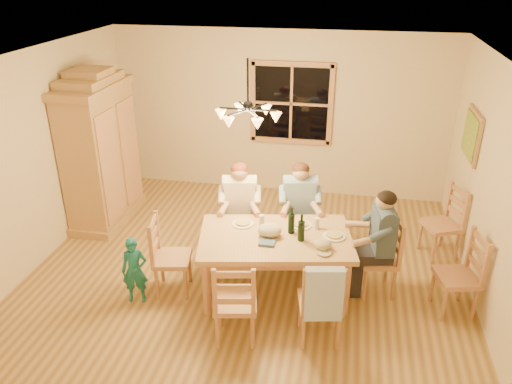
% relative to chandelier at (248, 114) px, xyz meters
% --- Properties ---
extents(floor, '(5.50, 5.50, 0.00)m').
position_rel_chandelier_xyz_m(floor, '(0.00, 0.00, -2.08)').
color(floor, olive).
rests_on(floor, ground).
extents(ceiling, '(5.50, 5.00, 0.02)m').
position_rel_chandelier_xyz_m(ceiling, '(0.00, 0.00, 0.62)').
color(ceiling, white).
rests_on(ceiling, wall_back).
extents(wall_back, '(5.50, 0.02, 2.70)m').
position_rel_chandelier_xyz_m(wall_back, '(0.00, 2.50, -0.73)').
color(wall_back, beige).
rests_on(wall_back, floor).
extents(wall_left, '(0.02, 5.00, 2.70)m').
position_rel_chandelier_xyz_m(wall_left, '(-2.75, 0.00, -0.73)').
color(wall_left, beige).
rests_on(wall_left, floor).
extents(wall_right, '(0.02, 5.00, 2.70)m').
position_rel_chandelier_xyz_m(wall_right, '(2.75, 0.00, -0.73)').
color(wall_right, beige).
rests_on(wall_right, floor).
extents(window, '(1.30, 0.06, 1.30)m').
position_rel_chandelier_xyz_m(window, '(0.20, 2.47, -0.53)').
color(window, black).
rests_on(window, wall_back).
extents(painting, '(0.06, 0.78, 0.64)m').
position_rel_chandelier_xyz_m(painting, '(2.71, 1.20, -0.48)').
color(painting, '#A68048').
rests_on(painting, wall_right).
extents(chandelier, '(0.77, 0.68, 0.71)m').
position_rel_chandelier_xyz_m(chandelier, '(0.00, 0.00, 0.00)').
color(chandelier, black).
rests_on(chandelier, ceiling).
extents(armoire, '(0.66, 1.40, 2.30)m').
position_rel_chandelier_xyz_m(armoire, '(-2.42, 0.96, -1.02)').
color(armoire, '#A68048').
rests_on(armoire, floor).
extents(dining_table, '(1.93, 1.38, 0.76)m').
position_rel_chandelier_xyz_m(dining_table, '(0.40, -0.42, -1.42)').
color(dining_table, '#AD774D').
rests_on(dining_table, floor).
extents(chair_far_left, '(0.51, 0.49, 0.99)m').
position_rel_chandelier_xyz_m(chair_far_left, '(-0.18, 0.31, -1.77)').
color(chair_far_left, '#B2774E').
rests_on(chair_far_left, floor).
extents(chair_far_right, '(0.51, 0.49, 0.99)m').
position_rel_chandelier_xyz_m(chair_far_right, '(0.58, 0.46, -1.77)').
color(chair_far_right, '#B2774E').
rests_on(chair_far_right, floor).
extents(chair_near_left, '(0.51, 0.49, 0.99)m').
position_rel_chandelier_xyz_m(chair_near_left, '(0.13, -1.32, -1.77)').
color(chair_near_left, '#B2774E').
rests_on(chair_near_left, floor).
extents(chair_near_right, '(0.51, 0.49, 0.99)m').
position_rel_chandelier_xyz_m(chair_near_right, '(0.99, -1.15, -1.77)').
color(chair_near_right, '#B2774E').
rests_on(chair_near_right, floor).
extents(chair_end_left, '(0.49, 0.51, 0.99)m').
position_rel_chandelier_xyz_m(chair_end_left, '(-0.80, -0.65, -1.77)').
color(chair_end_left, '#B2774E').
rests_on(chair_end_left, floor).
extents(chair_end_right, '(0.49, 0.51, 0.99)m').
position_rel_chandelier_xyz_m(chair_end_right, '(1.60, -0.19, -1.77)').
color(chair_end_right, '#B2774E').
rests_on(chair_end_right, floor).
extents(adult_woman, '(0.45, 0.48, 0.87)m').
position_rel_chandelier_xyz_m(adult_woman, '(-0.18, 0.31, -1.24)').
color(adult_woman, beige).
rests_on(adult_woman, floor).
extents(adult_plaid_man, '(0.45, 0.48, 0.87)m').
position_rel_chandelier_xyz_m(adult_plaid_man, '(0.58, 0.46, -1.24)').
color(adult_plaid_man, '#366195').
rests_on(adult_plaid_man, floor).
extents(adult_slate_man, '(0.48, 0.45, 0.87)m').
position_rel_chandelier_xyz_m(adult_slate_man, '(1.60, -0.19, -1.24)').
color(adult_slate_man, '#3C4D61').
rests_on(adult_slate_man, floor).
extents(towel, '(0.39, 0.17, 0.58)m').
position_rel_chandelier_xyz_m(towel, '(1.02, -1.34, -1.38)').
color(towel, '#ACC2E9').
rests_on(towel, chair_near_right).
extents(wine_bottle_a, '(0.08, 0.08, 0.33)m').
position_rel_chandelier_xyz_m(wine_bottle_a, '(0.57, -0.30, -1.15)').
color(wine_bottle_a, black).
rests_on(wine_bottle_a, dining_table).
extents(wine_bottle_b, '(0.08, 0.08, 0.33)m').
position_rel_chandelier_xyz_m(wine_bottle_b, '(0.70, -0.45, -1.15)').
color(wine_bottle_b, black).
rests_on(wine_bottle_b, dining_table).
extents(plate_woman, '(0.26, 0.26, 0.02)m').
position_rel_chandelier_xyz_m(plate_woman, '(-0.03, -0.22, -1.31)').
color(plate_woman, white).
rests_on(plate_woman, dining_table).
extents(plate_plaid, '(0.26, 0.26, 0.02)m').
position_rel_chandelier_xyz_m(plate_plaid, '(0.66, -0.12, -1.31)').
color(plate_plaid, white).
rests_on(plate_plaid, dining_table).
extents(plate_slate, '(0.26, 0.26, 0.02)m').
position_rel_chandelier_xyz_m(plate_slate, '(1.07, -0.31, -1.31)').
color(plate_slate, white).
rests_on(plate_slate, dining_table).
extents(wine_glass_a, '(0.06, 0.06, 0.14)m').
position_rel_chandelier_xyz_m(wine_glass_a, '(0.20, -0.20, -1.25)').
color(wine_glass_a, silver).
rests_on(wine_glass_a, dining_table).
extents(wine_glass_b, '(0.06, 0.06, 0.14)m').
position_rel_chandelier_xyz_m(wine_glass_b, '(0.85, -0.15, -1.25)').
color(wine_glass_b, silver).
rests_on(wine_glass_b, dining_table).
extents(cap, '(0.20, 0.20, 0.11)m').
position_rel_chandelier_xyz_m(cap, '(0.96, -0.59, -1.26)').
color(cap, tan).
rests_on(cap, dining_table).
extents(napkin, '(0.20, 0.17, 0.03)m').
position_rel_chandelier_xyz_m(napkin, '(0.34, -0.61, -1.30)').
color(napkin, '#456180').
rests_on(napkin, dining_table).
extents(cloth_bundle, '(0.28, 0.22, 0.15)m').
position_rel_chandelier_xyz_m(cloth_bundle, '(0.33, -0.43, -1.24)').
color(cloth_bundle, '#BEAF8A').
rests_on(cloth_bundle, dining_table).
extents(child, '(0.34, 0.26, 0.82)m').
position_rel_chandelier_xyz_m(child, '(-1.16, -0.91, -1.67)').
color(child, '#1B717C').
rests_on(child, floor).
extents(chair_spare_front, '(0.51, 0.52, 0.99)m').
position_rel_chandelier_xyz_m(chair_spare_front, '(2.45, -0.42, -1.77)').
color(chair_spare_front, '#B2774E').
rests_on(chair_spare_front, floor).
extents(chair_spare_back, '(0.56, 0.57, 0.99)m').
position_rel_chandelier_xyz_m(chair_spare_back, '(2.45, 0.80, -1.77)').
color(chair_spare_back, '#B2774E').
rests_on(chair_spare_back, floor).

